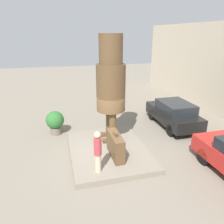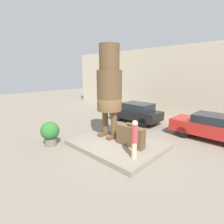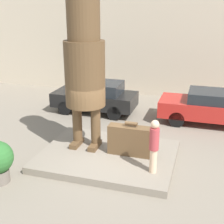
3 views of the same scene
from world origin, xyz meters
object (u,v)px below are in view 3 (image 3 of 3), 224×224
Objects in this scene: parked_car_black at (96,96)px; parked_car_red at (213,107)px; giant_suitcase at (131,140)px; statue_figure at (85,64)px; tourist at (154,144)px.

parked_car_black is 0.89× the size of parked_car_red.
parked_car_black reaches higher than giant_suitcase.
statue_figure is 2.98× the size of tourist.
statue_figure is at bearing 43.98° from parked_car_red.
statue_figure is 1.13× the size of parked_car_red.
parked_car_red is at bearing -179.79° from parked_car_black.
statue_figure reaches higher than giant_suitcase.
giant_suitcase is at bearing -7.69° from statue_figure.
tourist reaches higher than parked_car_black.
tourist is at bearing 125.37° from parked_car_black.
parked_car_red is (1.73, 5.44, -0.37)m from tourist.
statue_figure is 1.26× the size of parked_car_black.
tourist is at bearing -45.34° from giant_suitcase.
tourist is 5.72m from parked_car_red.
giant_suitcase is at bearing 134.66° from tourist.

